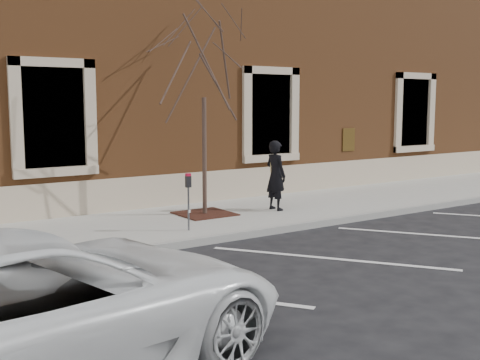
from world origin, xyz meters
TOP-DOWN VIEW (x-y plane):
  - ground at (0.00, 0.00)m, footprint 120.00×120.00m
  - sidewalk_near at (0.00, 1.75)m, footprint 40.00×3.50m
  - curb_near at (0.00, -0.05)m, footprint 40.00×0.12m
  - parking_stripes at (0.00, -2.20)m, footprint 28.00×4.40m
  - building_civic at (0.00, 7.74)m, footprint 40.00×8.62m
  - man at (1.67, 1.53)m, footprint 0.44×0.64m
  - parking_meter at (-1.22, 0.67)m, footprint 0.11×0.08m
  - tree_grate at (-0.04, 1.99)m, footprint 1.20×1.20m
  - sapling at (-0.04, 1.99)m, footprint 2.94×2.94m
  - white_truck at (-5.66, -4.11)m, footprint 5.93×3.63m

SIDE VIEW (x-z plane):
  - ground at x=0.00m, z-range 0.00..0.00m
  - parking_stripes at x=0.00m, z-range 0.00..0.01m
  - sidewalk_near at x=0.00m, z-range 0.00..0.15m
  - curb_near at x=0.00m, z-range 0.00..0.15m
  - tree_grate at x=-0.04m, z-range 0.15..0.18m
  - white_truck at x=-5.66m, z-range 0.00..1.53m
  - parking_meter at x=-1.22m, z-range 0.38..1.54m
  - man at x=1.67m, z-range 0.15..1.83m
  - sapling at x=-0.04m, z-range 1.13..6.03m
  - building_civic at x=0.00m, z-range 0.00..8.00m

